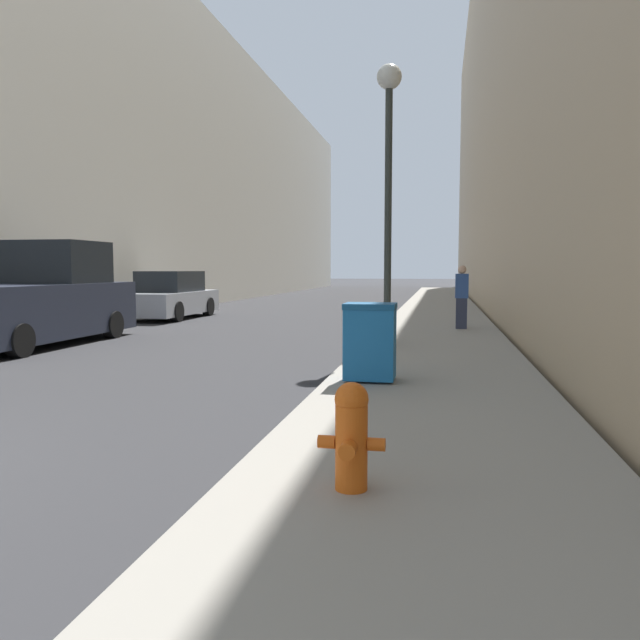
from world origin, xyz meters
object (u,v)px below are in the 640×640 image
Objects in this scene: pedestrian_on_sidewalk at (462,297)px; trash_bin at (370,341)px; pickup_truck at (33,301)px; lamppost at (389,159)px; parked_sedan_near at (171,297)px; fire_hydrant at (351,433)px.

trash_bin is at bearing -100.53° from pedestrian_on_sidewalk.
pickup_truck is 3.39× the size of pedestrian_on_sidewalk.
trash_bin is 0.19× the size of lamppost.
trash_bin is 0.24× the size of parked_sedan_near.
lamppost reaches higher than pedestrian_on_sidewalk.
pedestrian_on_sidewalk is (9.19, 4.03, -0.00)m from pickup_truck.
pickup_truck reaches higher than trash_bin.
parked_sedan_near is at bearing 160.54° from pedestrian_on_sidewalk.
pickup_truck reaches higher than pedestrian_on_sidewalk.
trash_bin reaches higher than fire_hydrant.
parked_sedan_near is at bearing 118.36° from fire_hydrant.
pickup_truck reaches higher than fire_hydrant.
pickup_truck is at bearing 154.27° from trash_bin.
pedestrian_on_sidewalk is (1.57, 3.56, -2.87)m from lamppost.
parked_sedan_near is at bearing 125.48° from trash_bin.
lamppost is 1.01× the size of pickup_truck.
lamppost is 1.23× the size of parked_sedan_near.
lamppost reaches higher than pickup_truck.
parked_sedan_near is at bearing 138.50° from lamppost.
fire_hydrant is at bearing -44.35° from pickup_truck.
pickup_truck reaches higher than parked_sedan_near.
pedestrian_on_sidewalk is at bearing 23.67° from pickup_truck.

